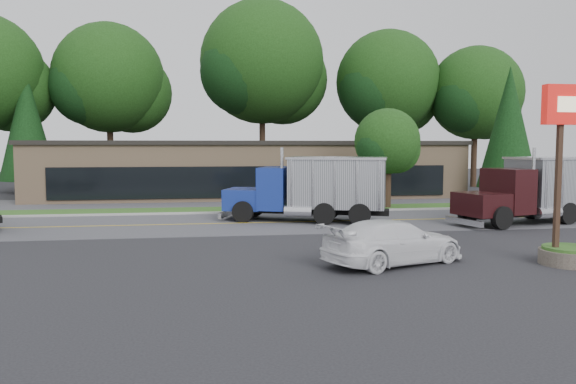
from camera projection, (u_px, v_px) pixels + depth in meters
name	position (u px, v px, depth m)	size (l,w,h in m)	color
ground	(250.00, 259.00, 19.69)	(140.00, 140.00, 0.00)	#2C2C31
road	(235.00, 223.00, 28.56)	(60.00, 8.00, 0.02)	#5C5C61
center_line	(235.00, 223.00, 28.56)	(60.00, 0.12, 0.01)	gold
curb	(231.00, 214.00, 32.70)	(60.00, 0.30, 0.12)	#9E9E99
grass_verge	(230.00, 210.00, 34.47)	(60.00, 3.40, 0.03)	#375D1F
far_parking	(227.00, 202.00, 39.40)	(60.00, 7.00, 0.02)	#5C5C61
strip_mall	(248.00, 170.00, 45.44)	(32.00, 12.00, 4.00)	tan
bilo_sign	(571.00, 204.00, 18.61)	(2.20, 1.90, 5.95)	#6B6054
tree_far_b	(111.00, 83.00, 51.06)	(10.53, 9.91, 15.02)	#382619
tree_far_c	(264.00, 68.00, 53.02)	(12.33, 11.60, 17.59)	#382619
tree_far_d	(389.00, 87.00, 53.93)	(10.48, 9.86, 14.95)	#382619
tree_far_e	(476.00, 98.00, 53.21)	(9.32, 8.77, 13.29)	#382619
evergreen_left	(27.00, 124.00, 46.41)	(4.58, 4.58, 10.40)	#382619
evergreen_right	(509.00, 127.00, 39.95)	(4.22, 4.22, 9.59)	#382619
tree_verge	(388.00, 145.00, 35.68)	(4.43, 4.17, 6.31)	#382619
dump_truck_blue	(315.00, 187.00, 29.15)	(8.73, 5.16, 3.36)	black
dump_truck_maroon	(540.00, 188.00, 28.80)	(8.92, 4.62, 3.36)	black
rally_car	(393.00, 242.00, 18.83)	(2.09, 5.14, 1.49)	white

